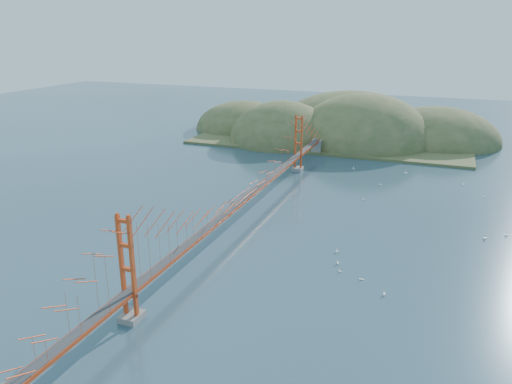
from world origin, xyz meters
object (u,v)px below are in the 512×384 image
(sailboat_2, at_px, (362,279))
(bridge, at_px, (243,177))
(sailboat_0, at_px, (384,293))
(sailboat_1, at_px, (338,262))

(sailboat_2, bearing_deg, bridge, 147.79)
(bridge, height_order, sailboat_0, bridge)
(bridge, distance_m, sailboat_1, 20.91)
(sailboat_1, bearing_deg, sailboat_2, -42.00)
(sailboat_2, height_order, sailboat_0, sailboat_2)
(sailboat_0, bearing_deg, bridge, 146.61)
(sailboat_2, bearing_deg, sailboat_0, -40.76)
(bridge, xyz_separation_m, sailboat_1, (17.14, -9.82, -6.86))
(sailboat_1, relative_size, sailboat_0, 1.05)
(bridge, height_order, sailboat_2, bridge)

